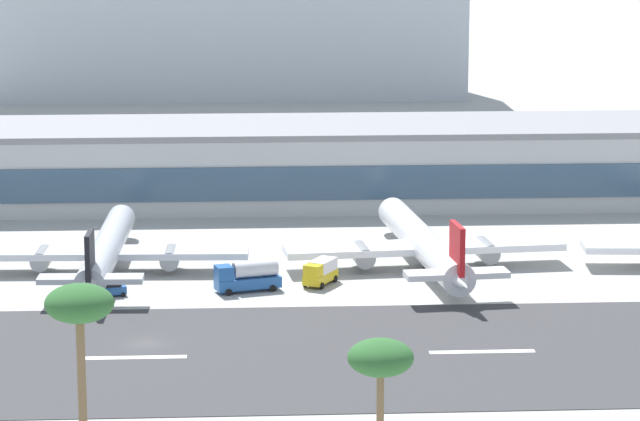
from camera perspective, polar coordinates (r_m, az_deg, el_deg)
The scene contains 13 objects.
ground_plane at distance 183.34m, azimuth -6.28°, elevation -4.81°, with size 1400.00×1400.00×0.00m, color #A8A8A3.
runway_strip at distance 178.23m, azimuth -6.37°, elevation -5.29°, with size 800.00×40.65×0.08m, color #38383A.
runway_centreline_dash_4 at distance 178.29m, azimuth -6.75°, elevation -5.28°, with size 12.00×1.20×0.01m, color white.
runway_centreline_dash_5 at distance 180.12m, azimuth 5.86°, elevation -5.08°, with size 12.00×1.20×0.01m, color white.
terminal_building at distance 261.13m, azimuth -2.17°, elevation 1.72°, with size 146.27×25.36×12.99m.
distant_hotel_block at distance 389.34m, azimuth -3.61°, elevation 7.17°, with size 118.64×26.04×41.79m, color #A8B2BC.
airliner_black_tail_gate_1 at distance 215.59m, azimuth -7.74°, elevation -1.49°, with size 38.81×45.55×9.50m.
airliner_red_tail_gate_2 at distance 216.52m, azimuth 3.83°, elevation -1.29°, with size 39.01×48.51×10.14m.
service_box_truck_0 at distance 208.16m, azimuth 0.01°, elevation -2.21°, with size 5.00×6.41×3.25m.
service_baggage_tug_1 at distance 204.39m, azimuth -7.46°, elevation -2.79°, with size 3.50×2.53×2.20m.
service_fuel_truck_2 at distance 204.99m, azimuth -2.63°, elevation -2.38°, with size 8.89×4.91×3.95m.
palm_tree_1 at distance 141.89m, azimuth -8.66°, elevation -3.53°, with size 6.20×6.20×17.24m.
palm_tree_2 at distance 133.69m, azimuth 2.20°, elevation -5.45°, with size 5.63×5.63×14.45m.
Camera 1 is at (10.08, -175.46, 52.21)m, focal length 88.83 mm.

